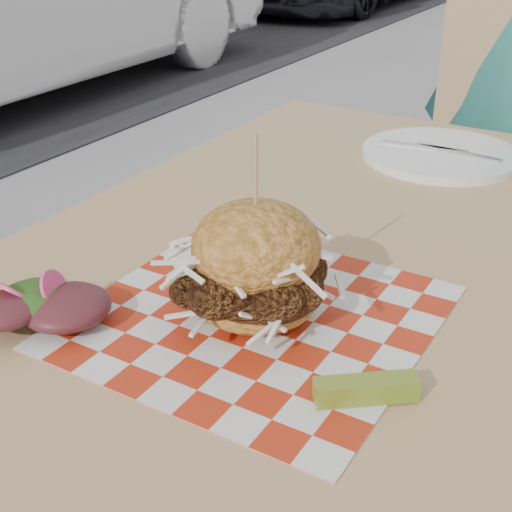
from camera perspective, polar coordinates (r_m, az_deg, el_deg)
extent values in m
cube|color=tan|center=(0.95, 7.03, -0.27)|extent=(0.80, 1.20, 0.04)
cylinder|color=#333338|center=(1.68, 3.47, -1.48)|extent=(0.05, 0.05, 0.71)
cube|color=tan|center=(1.77, 17.51, 2.16)|extent=(0.50, 0.50, 0.04)
cylinder|color=#333338|center=(1.81, 8.85, -4.65)|extent=(0.03, 0.03, 0.43)
cylinder|color=#333338|center=(1.68, 19.10, -8.86)|extent=(0.03, 0.03, 0.43)
cylinder|color=#333338|center=(2.09, 14.46, -0.68)|extent=(0.03, 0.03, 0.43)
cube|color=red|center=(0.78, 0.00, -4.83)|extent=(0.36, 0.36, 0.00)
ellipsoid|color=#D1833B|center=(0.77, 0.00, -3.29)|extent=(0.13, 0.13, 0.05)
ellipsoid|color=brown|center=(0.76, 0.00, -2.10)|extent=(0.15, 0.14, 0.07)
ellipsoid|color=#D1833B|center=(0.74, 0.00, 0.75)|extent=(0.14, 0.14, 0.10)
cylinder|color=tan|center=(0.71, 0.00, 5.83)|extent=(0.00, 0.00, 0.10)
cube|color=olive|center=(0.66, 8.80, -10.49)|extent=(0.09, 0.08, 0.02)
ellipsoid|color=#3F1419|center=(0.78, -15.97, -4.76)|extent=(0.08, 0.08, 0.03)
ellipsoid|color=#214D16|center=(0.82, -15.96, -3.32)|extent=(0.08, 0.08, 0.03)
ellipsoid|color=#214D16|center=(0.82, -18.72, -3.61)|extent=(0.08, 0.08, 0.03)
ellipsoid|color=#3F1419|center=(0.79, -18.85, -5.06)|extent=(0.08, 0.08, 0.03)
cylinder|color=#F04285|center=(0.79, -15.80, -2.60)|extent=(0.05, 0.05, 0.04)
cylinder|color=white|center=(1.28, 14.56, 7.88)|extent=(0.27, 0.27, 0.01)
cube|color=silver|center=(1.29, 13.34, 8.53)|extent=(0.15, 0.03, 0.00)
cube|color=silver|center=(1.27, 15.90, 7.99)|extent=(0.15, 0.03, 0.00)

